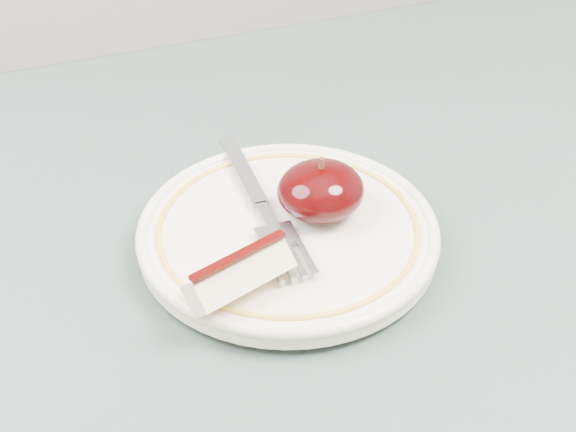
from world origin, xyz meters
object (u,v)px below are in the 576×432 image
object	(u,v)px
plate	(288,232)
fork	(261,206)
apple_half	(321,190)
table	(395,411)

from	to	relation	value
plate	fork	world-z (taller)	fork
plate	apple_half	xyz separation A→B (m)	(0.03, 0.01, 0.02)
apple_half	table	bearing A→B (deg)	-82.32
table	apple_half	distance (m)	0.17
plate	fork	xyz separation A→B (m)	(-0.01, 0.02, 0.01)
table	apple_half	xyz separation A→B (m)	(-0.01, 0.11, 0.12)
table	fork	distance (m)	0.17
table	fork	world-z (taller)	fork
table	fork	bearing A→B (deg)	113.32
plate	fork	size ratio (longest dim) A/B	1.21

